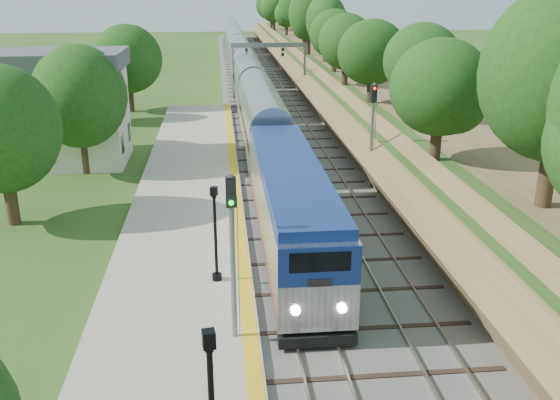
{
  "coord_description": "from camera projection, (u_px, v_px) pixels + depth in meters",
  "views": [
    {
      "loc": [
        -3.21,
        -15.11,
        12.4
      ],
      "look_at": [
        -0.5,
        12.29,
        2.8
      ],
      "focal_mm": 40.0,
      "sensor_mm": 36.0,
      "label": 1
    }
  ],
  "objects": [
    {
      "name": "train",
      "position": [
        241.0,
        63.0,
        84.02
      ],
      "size": [
        2.89,
        135.55,
        4.24
      ],
      "color": "black",
      "rests_on": "trackbed"
    },
    {
      "name": "signal_platform",
      "position": [
        232.0,
        240.0,
        21.23
      ],
      "size": [
        0.36,
        0.28,
        6.1
      ],
      "color": "slate",
      "rests_on": "platform"
    },
    {
      "name": "lamppost_far",
      "position": [
        216.0,
        239.0,
        26.08
      ],
      "size": [
        0.41,
        0.41,
        4.18
      ],
      "color": "black",
      "rests_on": "platform"
    },
    {
      "name": "trackbed",
      "position": [
        262.0,
        91.0,
        75.12
      ],
      "size": [
        9.5,
        170.0,
        0.28
      ],
      "color": "#4C4944",
      "rests_on": "ground"
    },
    {
      "name": "embankment",
      "position": [
        330.0,
        74.0,
        75.27
      ],
      "size": [
        10.64,
        170.0,
        11.7
      ],
      "color": "brown",
      "rests_on": "ground"
    },
    {
      "name": "signal_gantry",
      "position": [
        269.0,
        56.0,
        68.89
      ],
      "size": [
        8.4,
        0.38,
        6.2
      ],
      "color": "slate",
      "rests_on": "ground"
    },
    {
      "name": "station_building",
      "position": [
        66.0,
        107.0,
        44.12
      ],
      "size": [
        8.6,
        6.6,
        8.0
      ],
      "color": "silver",
      "rests_on": "ground"
    },
    {
      "name": "yellow_stripe",
      "position": [
        239.0,
        221.0,
        33.26
      ],
      "size": [
        0.55,
        68.0,
        0.01
      ],
      "primitive_type": "cube",
      "color": "gold",
      "rests_on": "platform"
    },
    {
      "name": "platform",
      "position": [
        185.0,
        226.0,
        33.06
      ],
      "size": [
        6.4,
        68.0,
        0.38
      ],
      "primitive_type": "cube",
      "color": "gray",
      "rests_on": "ground"
    },
    {
      "name": "signal_farside",
      "position": [
        372.0,
        125.0,
        38.46
      ],
      "size": [
        0.36,
        0.29,
        6.57
      ],
      "color": "slate",
      "rests_on": "ground"
    },
    {
      "name": "trees_behind_platform",
      "position": [
        79.0,
        129.0,
        35.47
      ],
      "size": [
        7.82,
        53.32,
        7.21
      ],
      "color": "#332316",
      "rests_on": "ground"
    }
  ]
}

